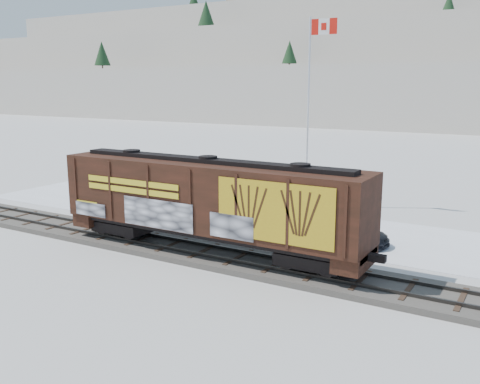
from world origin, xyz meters
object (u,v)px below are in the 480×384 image
Objects in this scene: hopper_railcar at (208,200)px; car_white at (242,208)px; car_silver at (167,196)px; flagpole at (309,138)px; car_dark at (350,231)px.

hopper_railcar reaches higher than car_white.
car_white is (6.27, -0.45, -0.01)m from car_silver.
car_white is at bearing 107.74° from hopper_railcar.
flagpole reaches higher than car_white.
car_dark is (5.45, -6.85, -4.14)m from flagpole.
car_dark is at bearing -51.50° from flagpole.
car_silver is 6.29m from car_white.
car_dark is (13.74, -1.76, -0.11)m from car_silver.
hopper_railcar is 3.60× the size of car_white.
car_silver is (-8.56, 7.60, -2.15)m from hopper_railcar.
car_white is 7.58m from car_dark.
car_silver is at bearing 64.48° from car_white.
flagpole is (-0.26, 12.69, 1.88)m from hopper_railcar.
flagpole reaches higher than car_silver.
flagpole is 7.15m from car_white.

